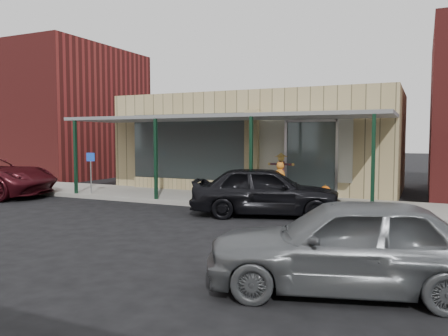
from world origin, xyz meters
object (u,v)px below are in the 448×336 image
at_px(parked_sedan, 265,191).
at_px(barrel_pumpkin, 325,198).
at_px(handicap_sign, 91,167).
at_px(barrel_scarecrow, 281,183).

bearing_deg(parked_sedan, barrel_pumpkin, -55.73).
xyz_separation_m(handicap_sign, parked_sedan, (7.51, -0.98, -0.42)).
xyz_separation_m(barrel_scarecrow, barrel_pumpkin, (1.82, -1.08, -0.31)).
height_order(barrel_scarecrow, barrel_pumpkin, barrel_scarecrow).
relative_size(barrel_pumpkin, parked_sedan, 0.14).
bearing_deg(handicap_sign, barrel_pumpkin, -13.55).
distance_m(barrel_scarecrow, parked_sedan, 2.90).
xyz_separation_m(barrel_pumpkin, parked_sedan, (-1.41, -1.79, 0.36)).
xyz_separation_m(barrel_scarecrow, handicap_sign, (-7.10, -1.89, 0.47)).
bearing_deg(barrel_scarecrow, handicap_sign, 171.36).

